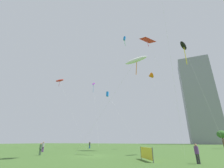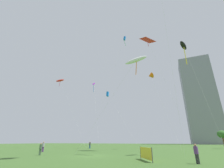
{
  "view_description": "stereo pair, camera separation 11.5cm",
  "coord_description": "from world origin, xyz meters",
  "px_view_note": "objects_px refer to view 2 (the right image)",
  "views": [
    {
      "loc": [
        11.27,
        -19.48,
        1.78
      ],
      "look_at": [
        -0.77,
        9.34,
        13.64
      ],
      "focal_mm": 24.41,
      "sensor_mm": 36.0,
      "label": 1
    },
    {
      "loc": [
        11.38,
        -19.44,
        1.78
      ],
      "look_at": [
        -0.77,
        9.34,
        13.64
      ],
      "focal_mm": 24.41,
      "sensor_mm": 36.0,
      "label": 2
    }
  ],
  "objects_px": {
    "person_standing_3": "(43,146)",
    "park_tree_0": "(222,134)",
    "kite_flying_1": "(124,39)",
    "kite_flying_2": "(136,60)",
    "kite_flying_6": "(148,40)",
    "kite_flying_8": "(60,81)",
    "person_standing_1": "(90,144)",
    "person_standing_2": "(41,148)",
    "kite_flying_0": "(108,94)",
    "event_banner": "(146,153)",
    "distant_highrise_0": "(200,99)",
    "kite_flying_7": "(183,46)",
    "person_standing_0": "(196,152)",
    "kite_flying_4": "(150,76)",
    "kite_flying_3": "(94,85)"
  },
  "relations": [
    {
      "from": "person_standing_0",
      "to": "kite_flying_1",
      "type": "bearing_deg",
      "value": -42.81
    },
    {
      "from": "kite_flying_6",
      "to": "kite_flying_8",
      "type": "xyz_separation_m",
      "value": [
        -32.1,
        5.49,
        -3.95
      ]
    },
    {
      "from": "kite_flying_8",
      "to": "event_banner",
      "type": "bearing_deg",
      "value": -33.52
    },
    {
      "from": "kite_flying_0",
      "to": "kite_flying_6",
      "type": "bearing_deg",
      "value": -29.88
    },
    {
      "from": "kite_flying_1",
      "to": "distant_highrise_0",
      "type": "distance_m",
      "value": 102.27
    },
    {
      "from": "person_standing_3",
      "to": "kite_flying_3",
      "type": "distance_m",
      "value": 32.64
    },
    {
      "from": "kite_flying_2",
      "to": "park_tree_0",
      "type": "distance_m",
      "value": 35.63
    },
    {
      "from": "kite_flying_1",
      "to": "kite_flying_2",
      "type": "bearing_deg",
      "value": -67.89
    },
    {
      "from": "person_standing_0",
      "to": "kite_flying_4",
      "type": "distance_m",
      "value": 31.56
    },
    {
      "from": "person_standing_1",
      "to": "kite_flying_6",
      "type": "relative_size",
      "value": 0.07
    },
    {
      "from": "kite_flying_8",
      "to": "park_tree_0",
      "type": "xyz_separation_m",
      "value": [
        46.96,
        13.51,
        -18.28
      ]
    },
    {
      "from": "kite_flying_1",
      "to": "person_standing_2",
      "type": "bearing_deg",
      "value": -103.52
    },
    {
      "from": "event_banner",
      "to": "park_tree_0",
      "type": "bearing_deg",
      "value": 68.12
    },
    {
      "from": "kite_flying_3",
      "to": "kite_flying_8",
      "type": "xyz_separation_m",
      "value": [
        -8.34,
        -9.25,
        -0.17
      ]
    },
    {
      "from": "kite_flying_2",
      "to": "park_tree_0",
      "type": "relative_size",
      "value": 3.22
    },
    {
      "from": "park_tree_0",
      "to": "event_banner",
      "type": "distance_m",
      "value": 38.09
    },
    {
      "from": "kite_flying_0",
      "to": "distant_highrise_0",
      "type": "height_order",
      "value": "distant_highrise_0"
    },
    {
      "from": "park_tree_0",
      "to": "kite_flying_3",
      "type": "bearing_deg",
      "value": -173.71
    },
    {
      "from": "person_standing_2",
      "to": "kite_flying_8",
      "type": "height_order",
      "value": "kite_flying_8"
    },
    {
      "from": "park_tree_0",
      "to": "kite_flying_8",
      "type": "bearing_deg",
      "value": -163.95
    },
    {
      "from": "kite_flying_1",
      "to": "distant_highrise_0",
      "type": "relative_size",
      "value": 0.52
    },
    {
      "from": "person_standing_2",
      "to": "person_standing_3",
      "type": "distance_m",
      "value": 7.78
    },
    {
      "from": "kite_flying_3",
      "to": "distant_highrise_0",
      "type": "xyz_separation_m",
      "value": [
        46.93,
        90.46,
        11.94
      ]
    },
    {
      "from": "person_standing_0",
      "to": "kite_flying_6",
      "type": "xyz_separation_m",
      "value": [
        -5.26,
        16.92,
        24.93
      ]
    },
    {
      "from": "kite_flying_0",
      "to": "kite_flying_2",
      "type": "height_order",
      "value": "kite_flying_0"
    },
    {
      "from": "distant_highrise_0",
      "to": "kite_flying_4",
      "type": "bearing_deg",
      "value": -104.61
    },
    {
      "from": "kite_flying_4",
      "to": "park_tree_0",
      "type": "relative_size",
      "value": 4.34
    },
    {
      "from": "kite_flying_8",
      "to": "distant_highrise_0",
      "type": "relative_size",
      "value": 0.33
    },
    {
      "from": "person_standing_3",
      "to": "event_banner",
      "type": "distance_m",
      "value": 21.34
    },
    {
      "from": "kite_flying_6",
      "to": "park_tree_0",
      "type": "relative_size",
      "value": 5.71
    },
    {
      "from": "kite_flying_2",
      "to": "event_banner",
      "type": "bearing_deg",
      "value": -72.72
    },
    {
      "from": "kite_flying_0",
      "to": "park_tree_0",
      "type": "bearing_deg",
      "value": 19.2
    },
    {
      "from": "kite_flying_1",
      "to": "kite_flying_6",
      "type": "xyz_separation_m",
      "value": [
        8.64,
        -8.01,
        -8.56
      ]
    },
    {
      "from": "kite_flying_0",
      "to": "kite_flying_3",
      "type": "distance_m",
      "value": 12.42
    },
    {
      "from": "kite_flying_0",
      "to": "park_tree_0",
      "type": "relative_size",
      "value": 3.54
    },
    {
      "from": "kite_flying_4",
      "to": "kite_flying_6",
      "type": "height_order",
      "value": "kite_flying_6"
    },
    {
      "from": "kite_flying_3",
      "to": "kite_flying_4",
      "type": "bearing_deg",
      "value": -17.09
    },
    {
      "from": "person_standing_0",
      "to": "kite_flying_2",
      "type": "distance_m",
      "value": 16.0
    },
    {
      "from": "event_banner",
      "to": "kite_flying_0",
      "type": "bearing_deg",
      "value": 122.27
    },
    {
      "from": "person_standing_1",
      "to": "kite_flying_7",
      "type": "bearing_deg",
      "value": -64.66
    },
    {
      "from": "park_tree_0",
      "to": "person_standing_1",
      "type": "bearing_deg",
      "value": -161.01
    },
    {
      "from": "person_standing_3",
      "to": "kite_flying_1",
      "type": "xyz_separation_m",
      "value": [
        11.01,
        17.89,
        33.38
      ]
    },
    {
      "from": "kite_flying_1",
      "to": "kite_flying_3",
      "type": "relative_size",
      "value": 1.52
    },
    {
      "from": "kite_flying_2",
      "to": "kite_flying_6",
      "type": "bearing_deg",
      "value": 85.35
    },
    {
      "from": "person_standing_1",
      "to": "person_standing_2",
      "type": "bearing_deg",
      "value": -111.27
    },
    {
      "from": "kite_flying_7",
      "to": "kite_flying_8",
      "type": "bearing_deg",
      "value": 160.6
    },
    {
      "from": "person_standing_3",
      "to": "park_tree_0",
      "type": "bearing_deg",
      "value": -16.04
    },
    {
      "from": "kite_flying_3",
      "to": "distant_highrise_0",
      "type": "bearing_deg",
      "value": 62.58
    },
    {
      "from": "kite_flying_0",
      "to": "kite_flying_4",
      "type": "relative_size",
      "value": 0.82
    },
    {
      "from": "kite_flying_2",
      "to": "kite_flying_4",
      "type": "relative_size",
      "value": 0.74
    }
  ]
}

